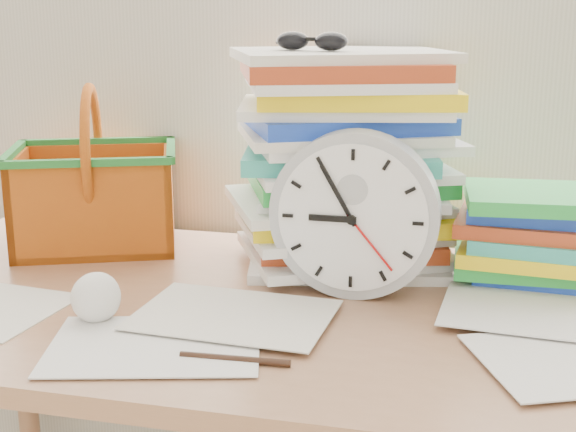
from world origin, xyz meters
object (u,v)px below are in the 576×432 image
(clock, at_px, (355,215))
(basket, at_px, (94,168))
(desk, at_px, (279,347))
(paper_stack, at_px, (344,160))
(book_stack, at_px, (536,238))

(clock, xyz_separation_m, basket, (-0.51, 0.15, 0.02))
(desk, bearing_deg, paper_stack, 74.71)
(paper_stack, bearing_deg, clock, -73.86)
(clock, bearing_deg, desk, -149.33)
(desk, height_order, paper_stack, paper_stack)
(desk, xyz_separation_m, basket, (-0.41, 0.21, 0.22))
(clock, height_order, book_stack, clock)
(desk, xyz_separation_m, book_stack, (0.38, 0.17, 0.15))
(clock, bearing_deg, paper_stack, 106.14)
(clock, height_order, basket, basket)
(clock, xyz_separation_m, book_stack, (0.28, 0.11, -0.05))
(basket, bearing_deg, desk, -49.00)
(desk, relative_size, basket, 4.70)
(desk, bearing_deg, clock, 30.67)
(desk, distance_m, clock, 0.24)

